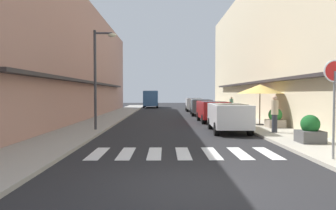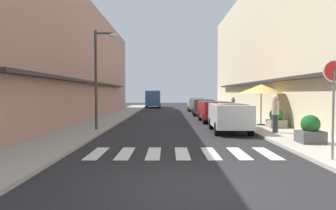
% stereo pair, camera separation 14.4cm
% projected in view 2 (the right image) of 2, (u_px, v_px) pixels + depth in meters
% --- Properties ---
extents(ground_plane, '(88.24, 88.24, 0.00)m').
position_uv_depth(ground_plane, '(173.00, 121.00, 22.69)').
color(ground_plane, '#232326').
extents(sidewalk_left, '(2.53, 56.15, 0.12)m').
position_uv_depth(sidewalk_left, '(104.00, 120.00, 22.67)').
color(sidewalk_left, '#9E998E').
rests_on(sidewalk_left, ground_plane).
extents(sidewalk_right, '(2.53, 56.15, 0.12)m').
position_uv_depth(sidewalk_right, '(242.00, 120.00, 22.71)').
color(sidewalk_right, '#ADA899').
rests_on(sidewalk_right, ground_plane).
extents(building_row_left, '(5.50, 38.10, 8.97)m').
position_uv_depth(building_row_left, '(56.00, 60.00, 23.49)').
color(building_row_left, '#A87A6B').
rests_on(building_row_left, ground_plane).
extents(building_row_right, '(5.50, 38.10, 11.08)m').
position_uv_depth(building_row_right, '(290.00, 46.00, 23.53)').
color(building_row_right, beige).
rests_on(building_row_right, ground_plane).
extents(crosswalk, '(6.15, 2.20, 0.01)m').
position_uv_depth(crosswalk, '(181.00, 153.00, 10.49)').
color(crosswalk, silver).
rests_on(crosswalk, ground_plane).
extents(parked_car_near, '(1.92, 4.15, 1.47)m').
position_uv_depth(parked_car_near, '(228.00, 114.00, 16.16)').
color(parked_car_near, silver).
rests_on(parked_car_near, ground_plane).
extents(parked_car_mid, '(1.85, 3.97, 1.47)m').
position_uv_depth(parked_car_mid, '(212.00, 109.00, 21.70)').
color(parked_car_mid, maroon).
rests_on(parked_car_mid, ground_plane).
extents(parked_car_far, '(1.96, 4.27, 1.47)m').
position_uv_depth(parked_car_far, '(201.00, 105.00, 28.58)').
color(parked_car_far, '#4C5156').
rests_on(parked_car_far, ground_plane).
extents(parked_car_distant, '(1.89, 4.04, 1.47)m').
position_uv_depth(parked_car_distant, '(195.00, 103.00, 35.40)').
color(parked_car_distant, silver).
rests_on(parked_car_distant, ground_plane).
extents(delivery_van, '(2.06, 5.42, 2.37)m').
position_uv_depth(delivery_van, '(152.00, 98.00, 44.01)').
color(delivery_van, '#33598C').
rests_on(delivery_van, ground_plane).
extents(round_street_sign, '(0.65, 0.07, 2.85)m').
position_uv_depth(round_street_sign, '(332.00, 83.00, 8.92)').
color(round_street_sign, slate).
rests_on(round_street_sign, sidewalk_right).
extents(street_lamp, '(1.19, 0.28, 5.16)m').
position_uv_depth(street_lamp, '(98.00, 69.00, 16.32)').
color(street_lamp, '#38383D').
rests_on(street_lamp, sidewalk_left).
extents(cafe_umbrella, '(2.73, 2.73, 2.43)m').
position_uv_depth(cafe_umbrella, '(260.00, 89.00, 18.64)').
color(cafe_umbrella, '#262626').
rests_on(cafe_umbrella, sidewalk_right).
extents(planter_corner, '(0.89, 0.89, 1.07)m').
position_uv_depth(planter_corner, '(309.00, 130.00, 11.99)').
color(planter_corner, '#4C4C4C').
rests_on(planter_corner, sidewalk_right).
extents(planter_midblock, '(0.90, 0.90, 1.07)m').
position_uv_depth(planter_midblock, '(275.00, 119.00, 17.35)').
color(planter_midblock, gray).
rests_on(planter_midblock, sidewalk_right).
extents(pedestrian_walking_near, '(0.34, 0.34, 1.79)m').
position_uv_depth(pedestrian_walking_near, '(274.00, 113.00, 15.09)').
color(pedestrian_walking_near, '#282B33').
rests_on(pedestrian_walking_near, sidewalk_right).
extents(pedestrian_walking_far, '(0.34, 0.34, 1.60)m').
position_uv_depth(pedestrian_walking_far, '(232.00, 105.00, 28.42)').
color(pedestrian_walking_far, '#282B33').
rests_on(pedestrian_walking_far, sidewalk_right).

